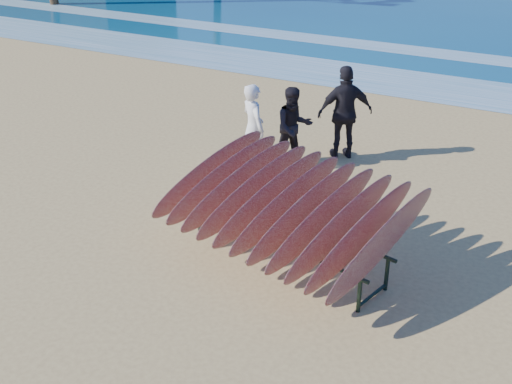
# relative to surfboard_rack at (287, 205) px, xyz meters

# --- Properties ---
(ground) EXTENTS (120.00, 120.00, 0.00)m
(ground) POSITION_rel_surfboard_rack_xyz_m (-0.52, -0.74, -0.90)
(ground) COLOR tan
(ground) RESTS_ON ground
(foam_near) EXTENTS (160.00, 160.00, 0.00)m
(foam_near) POSITION_rel_surfboard_rack_xyz_m (-0.52, 9.26, -0.89)
(foam_near) COLOR white
(foam_near) RESTS_ON ground
(foam_far) EXTENTS (160.00, 160.00, 0.00)m
(foam_far) POSITION_rel_surfboard_rack_xyz_m (-0.52, 12.76, -0.89)
(foam_far) COLOR white
(foam_far) RESTS_ON ground
(surfboard_rack) EXTENTS (3.69, 3.20, 1.46)m
(surfboard_rack) POSITION_rel_surfboard_rack_xyz_m (0.00, 0.00, 0.00)
(surfboard_rack) COLOR black
(surfboard_rack) RESTS_ON ground
(person_white) EXTENTS (0.72, 0.67, 1.65)m
(person_white) POSITION_rel_surfboard_rack_xyz_m (-1.91, 2.60, -0.07)
(person_white) COLOR white
(person_white) RESTS_ON ground
(person_dark_a) EXTENTS (0.94, 0.93, 1.53)m
(person_dark_a) POSITION_rel_surfboard_rack_xyz_m (-1.33, 3.12, -0.14)
(person_dark_a) COLOR black
(person_dark_a) RESTS_ON ground
(person_dark_b) EXTENTS (1.13, 1.01, 1.83)m
(person_dark_b) POSITION_rel_surfboard_rack_xyz_m (-0.61, 3.90, 0.02)
(person_dark_b) COLOR black
(person_dark_b) RESTS_ON ground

